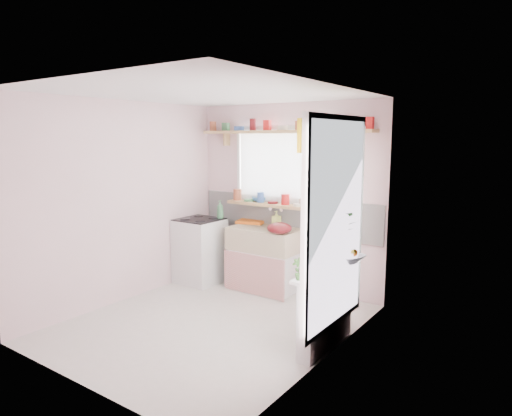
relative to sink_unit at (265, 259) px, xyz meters
The scene contains 19 objects.
room 1.31m from the sink_unit, 28.17° to the right, with size 3.20×3.20×3.20m.
sink_unit is the anchor object (origin of this frame).
cooker 0.98m from the sink_unit, 165.62° to the right, with size 0.58×0.58×0.93m.
radiator_ledge 1.82m from the sink_unit, 37.05° to the right, with size 0.22×0.95×0.78m.
windowsill 0.73m from the sink_unit, 90.00° to the left, with size 1.40×0.22×0.04m, color tan.
pine_shelf 1.70m from the sink_unit, 49.64° to the left, with size 2.52×0.24×0.04m, color tan.
shelf_crockery 1.78m from the sink_unit, 49.64° to the left, with size 2.47×0.11×0.12m.
sill_crockery 0.81m from the sink_unit, 95.28° to the left, with size 1.35×0.11×0.12m.
dish_tray 0.61m from the sink_unit, 151.16° to the left, with size 0.38×0.28×0.04m, color orange.
colander 0.63m from the sink_unit, 29.06° to the right, with size 0.31×0.31×0.14m, color #5F1014.
jade_plant 1.69m from the sink_unit, 30.03° to the right, with size 0.51×0.44×0.56m, color #346B2B.
fruit_bowl 1.68m from the sink_unit, 25.11° to the right, with size 0.34×0.34×0.08m, color silver.
herb_pot 2.07m from the sink_unit, 47.68° to the right, with size 0.11×0.07×0.21m, color #386729.
soap_bottle_sink 0.56m from the sink_unit, 76.66° to the left, with size 0.09×0.10×0.21m, color #E2F06A.
sill_cup 0.93m from the sink_unit, 29.24° to the left, with size 0.12×0.12×0.10m, color silver.
sill_bowl 0.84m from the sink_unit, 136.01° to the left, with size 0.22×0.22×0.07m, color #2F669A.
shelf_vase 2.02m from the sink_unit, 14.54° to the left, with size 0.15×0.15×0.16m, color #AE5335.
cooker_bottle 0.95m from the sink_unit, behind, with size 0.10×0.10×0.25m, color #408051.
fruit 1.70m from the sink_unit, 24.82° to the right, with size 0.20×0.14×0.10m.
Camera 1 is at (3.17, -3.66, 2.04)m, focal length 32.00 mm.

